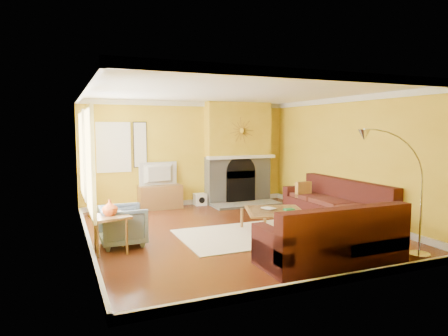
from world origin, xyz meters
name	(u,v)px	position (x,y,z in m)	size (l,w,h in m)	color
floor	(235,231)	(0.00, 0.00, -0.01)	(5.50, 6.00, 0.02)	#602B14
ceiling	(235,91)	(0.00, 0.00, 2.71)	(5.50, 6.00, 0.02)	white
wall_back	(188,154)	(0.00, 3.01, 1.35)	(5.50, 0.02, 2.70)	gold
wall_front	(334,182)	(0.00, -3.01, 1.35)	(5.50, 0.02, 2.70)	gold
wall_left	(84,168)	(-2.76, 0.00, 1.35)	(0.02, 6.00, 2.70)	gold
wall_right	(349,158)	(2.76, 0.00, 1.35)	(0.02, 6.00, 2.70)	gold
baseboard	(235,228)	(0.00, 0.00, 0.06)	(5.50, 6.00, 0.12)	white
crown_molding	(235,95)	(0.00, 0.00, 2.64)	(5.50, 6.00, 0.12)	white
window_left_near	(82,154)	(-2.72, 1.30, 1.50)	(0.06, 1.22, 1.72)	white
window_left_far	(89,162)	(-2.72, -0.60, 1.50)	(0.06, 1.22, 1.72)	white
window_back	(114,147)	(-1.90, 2.96, 1.55)	(0.82, 0.06, 1.22)	white
wall_art	(140,145)	(-1.25, 2.97, 1.60)	(0.34, 0.04, 1.14)	white
fireplace	(238,153)	(1.35, 2.80, 1.35)	(1.80, 0.40, 2.70)	gray
mantel	(242,157)	(1.35, 2.56, 1.25)	(1.92, 0.22, 0.08)	white
hearth	(246,204)	(1.35, 2.25, 0.03)	(1.80, 0.70, 0.06)	gray
sunburst	(242,131)	(1.35, 2.57, 1.95)	(0.70, 0.04, 0.70)	olive
rug	(245,235)	(0.03, -0.40, 0.01)	(2.40, 1.80, 0.02)	beige
sectional_sofa	(303,211)	(1.11, -0.72, 0.45)	(3.29, 3.97, 0.90)	#471916
coffee_table	(275,221)	(0.71, -0.33, 0.21)	(1.08, 1.08, 0.43)	white
media_console	(160,197)	(-0.82, 2.74, 0.29)	(1.07, 0.48, 0.59)	olive
tv	(160,174)	(-0.82, 2.74, 0.88)	(1.00, 0.13, 0.58)	black
subwoofer	(200,199)	(0.25, 2.79, 0.15)	(0.30, 0.30, 0.30)	white
armchair	(123,225)	(-2.16, -0.12, 0.34)	(0.73, 0.76, 0.69)	slate
side_table	(111,234)	(-2.41, -0.46, 0.30)	(0.55, 0.55, 0.61)	olive
vase	(110,208)	(-2.41, -0.46, 0.74)	(0.25, 0.25, 0.26)	#D8591E
book	(265,209)	(0.55, -0.22, 0.44)	(0.19, 0.26, 0.03)	white
arc_lamp	(395,197)	(1.48, -2.57, 0.99)	(1.28, 0.36, 1.99)	silver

